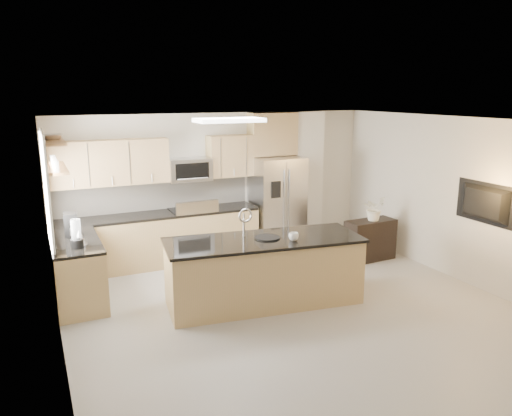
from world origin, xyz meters
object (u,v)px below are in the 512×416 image
island (264,271)px  kettle (80,237)px  bowl (51,136)px  credenza (370,240)px  range (193,234)px  microwave (189,170)px  coffee_maker (71,225)px  refrigerator (277,204)px  blender (76,235)px  cup (294,237)px  television (482,203)px  flower_vase (374,202)px  platter (267,238)px

island → kettle: size_ratio=12.05×
kettle → bowl: bearing=122.0°
credenza → range: bearing=152.4°
microwave → coffee_maker: (-2.10, -0.96, -0.54)m
refrigerator → blender: refrigerator is taller
cup → range: bearing=105.3°
range → blender: size_ratio=2.89×
refrigerator → television: size_ratio=1.65×
island → flower_vase: (2.59, 0.90, 0.58)m
island → platter: (0.05, 0.01, 0.49)m
cup → blender: blender is taller
range → flower_vase: flower_vase is taller
platter → flower_vase: (2.54, 0.89, 0.10)m
flower_vase → television: television is taller
platter → coffee_maker: 2.86m
platter → kettle: 2.59m
cup → coffee_maker: bearing=149.2°
island → blender: size_ratio=7.29×
credenza → flower_vase: bearing=-30.2°
island → cup: (0.34, -0.25, 0.53)m
kettle → television: bearing=-18.2°
refrigerator → flower_vase: size_ratio=2.69×
refrigerator → flower_vase: bearing=-45.5°
kettle → coffee_maker: 0.48m
range → microwave: size_ratio=1.50×
cup → television: television is taller
cup → flower_vase: size_ratio=0.21×
island → bowl: bearing=160.9°
refrigerator → credenza: 1.85m
island → credenza: size_ratio=3.14×
range → bowl: 3.10m
range → microwave: (0.00, 0.12, 1.16)m
bowl → television: 6.24m
microwave → flower_vase: 3.33m
island → television: bearing=-8.2°
credenza → kettle: kettle is taller
refrigerator → television: 3.62m
microwave → range: bearing=-90.0°
platter → television: size_ratio=0.33×
platter → blender: bearing=162.4°
island → blender: 2.61m
range → credenza: range is taller
credenza → cup: (-2.22, -1.16, 0.65)m
range → blender: 2.61m
refrigerator → coffee_maker: refrigerator is taller
range → cup: 2.63m
refrigerator → coffee_maker: size_ratio=5.13×
credenza → television: (0.61, -1.80, 0.98)m
platter → credenza: bearing=19.9°
refrigerator → kettle: 3.90m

